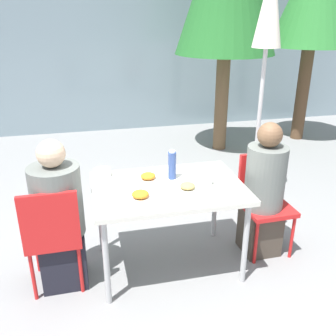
# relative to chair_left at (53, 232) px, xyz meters

# --- Properties ---
(ground_plane) EXTENTS (24.00, 24.00, 0.00)m
(ground_plane) POSITION_rel_chair_left_xyz_m (0.89, 0.09, -0.50)
(ground_plane) COLOR gray
(building_facade) EXTENTS (10.00, 0.20, 3.00)m
(building_facade) POSITION_rel_chair_left_xyz_m (0.89, 4.27, 1.00)
(building_facade) COLOR gray
(building_facade) RESTS_ON ground
(dining_table) EXTENTS (1.18, 0.81, 0.74)m
(dining_table) POSITION_rel_chair_left_xyz_m (0.89, 0.09, 0.17)
(dining_table) COLOR silver
(dining_table) RESTS_ON ground
(chair_left) EXTENTS (0.41, 0.41, 0.86)m
(chair_left) POSITION_rel_chair_left_xyz_m (0.00, 0.00, 0.00)
(chair_left) COLOR red
(chair_left) RESTS_ON ground
(person_left) EXTENTS (0.37, 0.37, 1.18)m
(person_left) POSITION_rel_chair_left_xyz_m (0.05, 0.08, 0.05)
(person_left) COLOR black
(person_left) RESTS_ON ground
(chair_right) EXTENTS (0.41, 0.41, 0.86)m
(chair_right) POSITION_rel_chair_left_xyz_m (1.77, 0.20, 0.00)
(chair_right) COLOR red
(chair_right) RESTS_ON ground
(person_right) EXTENTS (0.33, 0.33, 1.19)m
(person_right) POSITION_rel_chair_left_xyz_m (1.72, 0.11, 0.06)
(person_right) COLOR #473D33
(person_right) RESTS_ON ground
(closed_umbrella) EXTENTS (0.36, 0.36, 2.48)m
(closed_umbrella) POSITION_rel_chair_left_xyz_m (2.10, 1.07, 1.35)
(closed_umbrella) COLOR #333333
(closed_umbrella) RESTS_ON ground
(plate_0) EXTENTS (0.21, 0.21, 0.06)m
(plate_0) POSITION_rel_chair_left_xyz_m (1.01, -0.02, 0.26)
(plate_0) COLOR white
(plate_0) RESTS_ON dining_table
(plate_1) EXTENTS (0.23, 0.23, 0.06)m
(plate_1) POSITION_rel_chair_left_xyz_m (0.64, -0.08, 0.26)
(plate_1) COLOR white
(plate_1) RESTS_ON dining_table
(plate_2) EXTENTS (0.22, 0.22, 0.06)m
(plate_2) POSITION_rel_chair_left_xyz_m (0.75, 0.23, 0.26)
(plate_2) COLOR white
(plate_2) RESTS_ON dining_table
(bottle) EXTENTS (0.06, 0.06, 0.24)m
(bottle) POSITION_rel_chair_left_xyz_m (0.95, 0.22, 0.35)
(bottle) COLOR #334C8E
(bottle) RESTS_ON dining_table
(drinking_cup) EXTENTS (0.08, 0.08, 0.10)m
(drinking_cup) POSITION_rel_chair_left_xyz_m (1.19, 0.05, 0.28)
(drinking_cup) COLOR white
(drinking_cup) RESTS_ON dining_table
(salad_bowl) EXTENTS (0.14, 0.14, 0.06)m
(salad_bowl) POSITION_rel_chair_left_xyz_m (0.40, 0.40, 0.26)
(salad_bowl) COLOR white
(salad_bowl) RESTS_ON dining_table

